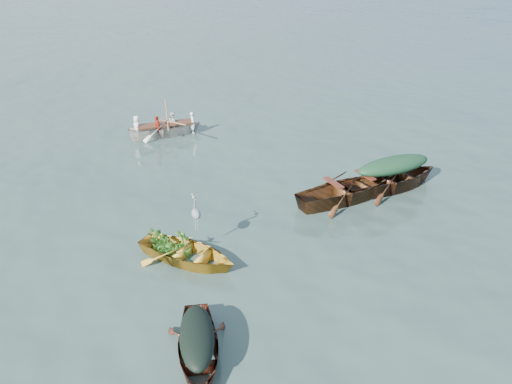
% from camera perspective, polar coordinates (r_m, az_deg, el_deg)
% --- Properties ---
extents(ground, '(140.00, 140.00, 0.00)m').
position_cam_1_polar(ground, '(13.69, 5.25, -4.49)').
color(ground, '#374E46').
rests_on(ground, ground).
extents(yellow_dinghy, '(3.27, 3.36, 0.89)m').
position_cam_1_polar(yellow_dinghy, '(12.55, -7.80, -7.85)').
color(yellow_dinghy, yellow).
rests_on(yellow_dinghy, ground).
extents(dark_covered_boat, '(1.80, 3.36, 0.76)m').
position_cam_1_polar(dark_covered_boat, '(10.03, -6.61, -18.28)').
color(dark_covered_boat, '#531E13').
rests_on(dark_covered_boat, ground).
extents(green_tarp_boat, '(4.99, 2.05, 1.16)m').
position_cam_1_polar(green_tarp_boat, '(16.46, 15.11, 0.28)').
color(green_tarp_boat, '#41230F').
rests_on(green_tarp_boat, ground).
extents(open_wooden_boat, '(5.00, 2.16, 1.16)m').
position_cam_1_polar(open_wooden_boat, '(15.50, 10.42, -0.91)').
color(open_wooden_boat, '#542D15').
rests_on(open_wooden_boat, ground).
extents(rowed_boat, '(4.17, 1.35, 0.98)m').
position_cam_1_polar(rowed_boat, '(20.78, -10.22, 6.36)').
color(rowed_boat, white).
rests_on(rowed_boat, ground).
extents(dark_tarp_cover, '(0.99, 1.85, 0.40)m').
position_cam_1_polar(dark_tarp_cover, '(9.63, -6.79, -15.83)').
color(dark_tarp_cover, black).
rests_on(dark_tarp_cover, dark_covered_boat).
extents(green_tarp_cover, '(2.75, 1.13, 0.52)m').
position_cam_1_polar(green_tarp_cover, '(16.12, 15.46, 2.96)').
color(green_tarp_cover, '#183B23').
rests_on(green_tarp_cover, green_tarp_boat).
extents(thwart_benches, '(2.52, 1.23, 0.04)m').
position_cam_1_polar(thwart_benches, '(15.23, 10.60, 1.09)').
color(thwart_benches, '#4F1C12').
rests_on(thwart_benches, open_wooden_boat).
extents(heron, '(0.48, 0.48, 0.92)m').
position_cam_1_polar(heron, '(12.47, -6.82, -3.10)').
color(heron, gray).
rests_on(heron, yellow_dinghy).
extents(dinghy_weeds, '(1.13, 1.14, 0.60)m').
position_cam_1_polar(dinghy_weeds, '(12.45, -10.03, -4.25)').
color(dinghy_weeds, '#376D1C').
rests_on(dinghy_weeds, yellow_dinghy).
extents(rowers, '(2.92, 1.19, 0.76)m').
position_cam_1_polar(rowers, '(20.50, -10.42, 8.64)').
color(rowers, silver).
rests_on(rowers, rowed_boat).
extents(oars, '(0.67, 2.61, 0.06)m').
position_cam_1_polar(oars, '(20.61, -10.34, 7.71)').
color(oars, '#A4693E').
rests_on(oars, rowed_boat).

